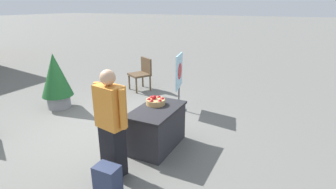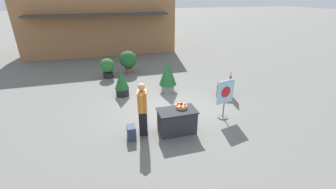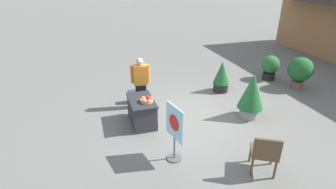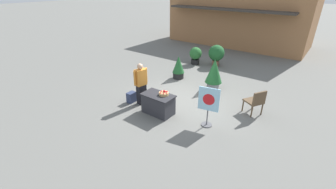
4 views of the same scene
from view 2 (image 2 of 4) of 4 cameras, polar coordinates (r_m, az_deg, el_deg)
name	(u,v)px [view 2 (image 2 of 4)]	position (r m, az deg, el deg)	size (l,w,h in m)	color
ground_plane	(167,110)	(8.34, -0.15, -4.03)	(120.00, 120.00, 0.00)	slate
storefront_building	(100,19)	(17.94, -16.88, 17.77)	(10.10, 5.22, 4.43)	#9E6B42
display_table	(177,121)	(6.95, 2.29, -6.72)	(1.17, 0.68, 0.75)	#2D2D33
apple_basket	(181,106)	(6.89, 3.39, -2.92)	(0.35, 0.35, 0.16)	tan
person_visitor	(143,109)	(6.69, -6.47, -3.66)	(0.34, 0.60, 1.65)	black
backpack	(131,132)	(6.81, -9.28, -9.49)	(0.24, 0.34, 0.42)	#2D3856
poster_board	(225,97)	(7.75, 14.25, -0.66)	(0.68, 0.36, 1.39)	#4C4C51
patio_chair	(226,83)	(9.65, 14.59, 2.82)	(0.75, 0.75, 0.96)	brown
potted_plant_near_right	(107,67)	(11.83, -15.12, 6.76)	(0.71, 0.71, 1.00)	black
potted_plant_near_left	(128,60)	(12.26, -10.08, 8.60)	(0.90, 0.90, 1.21)	brown
potted_plant_far_right	(168,75)	(9.70, -0.07, 5.02)	(0.75, 0.75, 1.38)	gray
potted_plant_far_left	(122,82)	(9.52, -11.69, 3.05)	(0.59, 0.59, 1.14)	black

